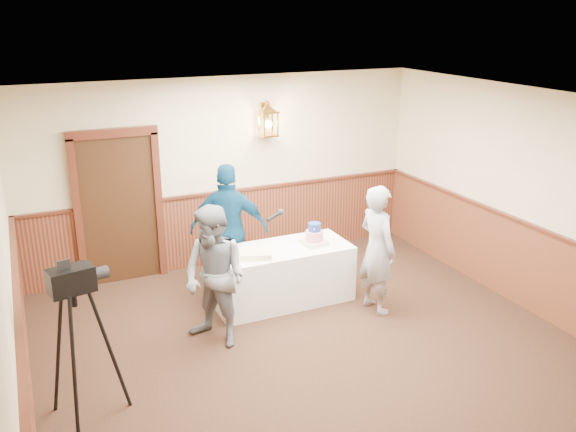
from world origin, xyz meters
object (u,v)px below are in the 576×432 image
object	(u,v)px
baker	(377,249)
display_table	(282,274)
sheet_cake_yellow	(256,254)
sheet_cake_green	(225,250)
interviewer	(215,277)
assistant_p	(229,229)
tiered_cake	(314,236)
tv_camera_rig	(81,356)

from	to	relation	value
baker	display_table	bearing A→B (deg)	46.27
sheet_cake_yellow	sheet_cake_green	world-z (taller)	sheet_cake_yellow
sheet_cake_green	sheet_cake_yellow	bearing A→B (deg)	-45.03
sheet_cake_yellow	interviewer	xyz separation A→B (m)	(-0.70, -0.52, 0.04)
sheet_cake_yellow	baker	xyz separation A→B (m)	(1.40, -0.58, 0.04)
assistant_p	sheet_cake_green	bearing A→B (deg)	88.31
tiered_cake	assistant_p	bearing A→B (deg)	146.20
assistant_p	tv_camera_rig	bearing A→B (deg)	69.22
assistant_p	tv_camera_rig	xyz separation A→B (m)	(-2.17, -2.13, -0.19)
display_table	sheet_cake_yellow	size ratio (longest dim) A/B	4.76
sheet_cake_yellow	assistant_p	xyz separation A→B (m)	(-0.10, 0.72, 0.11)
sheet_cake_yellow	assistant_p	world-z (taller)	assistant_p
assistant_p	interviewer	bearing A→B (deg)	88.82
sheet_cake_green	interviewer	size ratio (longest dim) A/B	0.19
sheet_cake_yellow	sheet_cake_green	bearing A→B (deg)	134.97
interviewer	tv_camera_rig	bearing A→B (deg)	-92.91
sheet_cake_green	tv_camera_rig	world-z (taller)	tv_camera_rig
display_table	baker	xyz separation A→B (m)	(0.99, -0.73, 0.46)
tiered_cake	baker	size ratio (longest dim) A/B	0.19
baker	sheet_cake_green	bearing A→B (deg)	55.30
tiered_cake	display_table	bearing A→B (deg)	171.48
baker	tv_camera_rig	distance (m)	3.76
baker	tv_camera_rig	size ratio (longest dim) A/B	1.06
display_table	sheet_cake_yellow	distance (m)	0.60
sheet_cake_green	tv_camera_rig	xyz separation A→B (m)	(-1.96, -1.71, -0.08)
assistant_p	sheet_cake_yellow	bearing A→B (deg)	122.56
sheet_cake_yellow	assistant_p	size ratio (longest dim) A/B	0.21
baker	assistant_p	xyz separation A→B (m)	(-1.50, 1.30, 0.06)
display_table	tv_camera_rig	xyz separation A→B (m)	(-2.68, -1.55, 0.33)
interviewer	display_table	bearing A→B (deg)	88.67
tiered_cake	tv_camera_rig	size ratio (longest dim) A/B	0.20
sheet_cake_yellow	baker	size ratio (longest dim) A/B	0.23
tiered_cake	tv_camera_rig	distance (m)	3.46
sheet_cake_yellow	display_table	bearing A→B (deg)	19.77
assistant_p	display_table	bearing A→B (deg)	156.66
assistant_p	tv_camera_rig	distance (m)	3.04
tiered_cake	sheet_cake_yellow	xyz separation A→B (m)	(-0.85, -0.08, -0.08)
sheet_cake_green	interviewer	world-z (taller)	interviewer
tiered_cake	assistant_p	world-z (taller)	assistant_p
tiered_cake	interviewer	size ratio (longest dim) A/B	0.19
sheet_cake_yellow	baker	distance (m)	1.52
tv_camera_rig	interviewer	bearing A→B (deg)	17.86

